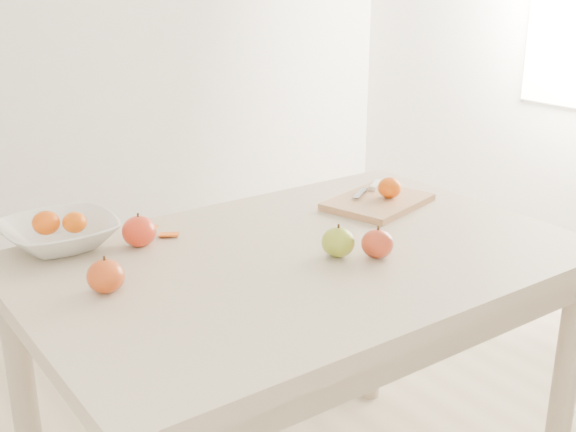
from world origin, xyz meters
TOP-DOWN VIEW (x-y plane):
  - table at (0.00, 0.00)m, footprint 1.20×0.80m
  - cutting_board at (0.36, 0.14)m, footprint 0.31×0.26m
  - board_tangerine at (0.39, 0.13)m, footprint 0.06×0.06m
  - fruit_bowl at (-0.42, 0.34)m, footprint 0.25×0.25m
  - bowl_tangerine_near at (-0.44, 0.35)m, footprint 0.06×0.06m
  - bowl_tangerine_far at (-0.39, 0.32)m, footprint 0.05×0.05m
  - orange_peel_a at (-0.22, 0.33)m, footprint 0.07×0.07m
  - orange_peel_b at (-0.19, 0.26)m, footprint 0.06×0.05m
  - paring_knife at (0.40, 0.21)m, footprint 0.16×0.09m
  - apple_green at (0.05, -0.06)m, footprint 0.07×0.07m
  - apple_red_e at (0.12, -0.12)m, footprint 0.07×0.07m
  - apple_red_a at (-0.27, 0.24)m, footprint 0.08×0.08m
  - apple_red_b at (-0.42, 0.06)m, footprint 0.07×0.07m

SIDE VIEW (x-z plane):
  - table at x=0.00m, z-range 0.28..1.03m
  - orange_peel_a at x=-0.22m, z-range 0.75..0.76m
  - orange_peel_b at x=-0.19m, z-range 0.75..0.76m
  - cutting_board at x=0.36m, z-range 0.75..0.77m
  - paring_knife at x=0.40m, z-range 0.77..0.78m
  - fruit_bowl at x=-0.42m, z-range 0.75..0.81m
  - apple_red_e at x=0.12m, z-range 0.75..0.81m
  - apple_green at x=0.05m, z-range 0.75..0.82m
  - apple_red_b at x=-0.42m, z-range 0.75..0.82m
  - apple_red_a at x=-0.27m, z-range 0.75..0.82m
  - board_tangerine at x=0.39m, z-range 0.77..0.82m
  - bowl_tangerine_far at x=-0.39m, z-range 0.78..0.83m
  - bowl_tangerine_near at x=-0.44m, z-range 0.78..0.84m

